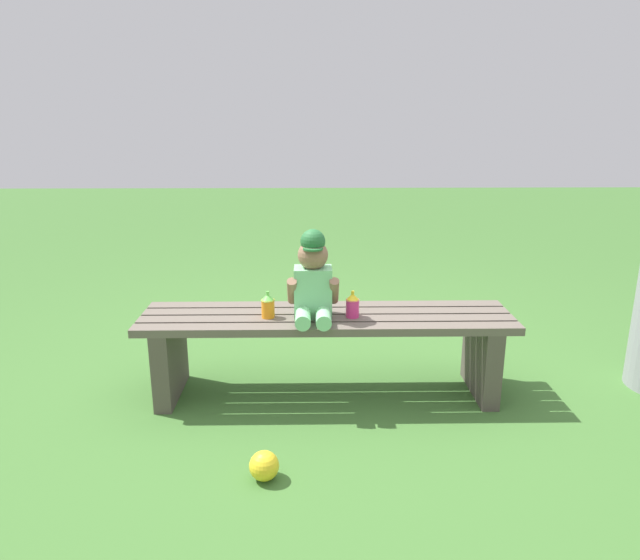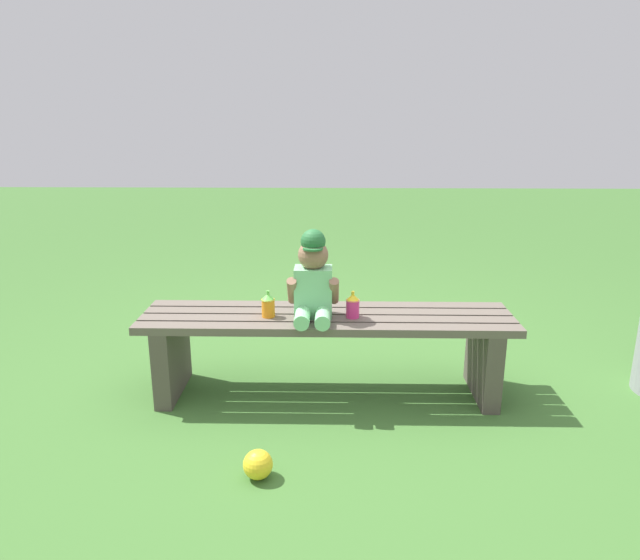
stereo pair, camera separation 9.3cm
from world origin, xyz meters
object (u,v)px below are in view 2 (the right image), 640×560
toy_ball (258,464)px  child_figure (313,280)px  park_bench (327,339)px  sippy_cup_left (268,305)px  sippy_cup_right (353,305)px

toy_ball → child_figure: bearing=74.0°
park_bench → child_figure: 0.31m
sippy_cup_left → sippy_cup_right: bearing=0.0°
sippy_cup_right → park_bench: bearing=162.3°
child_figure → toy_ball: (-0.18, -0.64, -0.52)m
child_figure → park_bench: bearing=31.4°
toy_ball → park_bench: bearing=70.1°
child_figure → sippy_cup_right: bearing=0.3°
park_bench → child_figure: size_ratio=4.24×
sippy_cup_left → toy_ball: bearing=-88.1°
park_bench → toy_ball: bearing=-109.9°
child_figure → sippy_cup_right: size_ratio=3.26×
park_bench → child_figure: child_figure is taller
park_bench → sippy_cup_left: size_ratio=13.85×
child_figure → sippy_cup_left: size_ratio=3.26×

